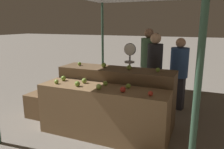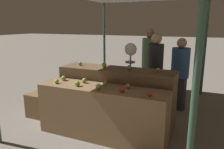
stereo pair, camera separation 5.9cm
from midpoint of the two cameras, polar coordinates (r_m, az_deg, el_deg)
ground_plane at (r=3.78m, az=-2.09°, el=-15.73°), size 60.00×60.00×0.00m
display_counter_front at (r=3.60m, az=-2.15°, el=-9.84°), size 2.12×0.55×0.84m
display_counter_back at (r=4.08m, az=1.53°, el=-5.59°), size 2.12×0.55×1.04m
apple_front_0 at (r=3.77m, az=-13.83°, el=-1.78°), size 0.07×0.07×0.07m
apple_front_1 at (r=3.55m, az=-8.59°, el=-2.38°), size 0.09×0.09×0.09m
apple_front_2 at (r=3.35m, az=-3.08°, el=-3.17°), size 0.09×0.09×0.09m
apple_front_3 at (r=3.20m, az=3.23°, el=-3.95°), size 0.09×0.09×0.09m
apple_front_4 at (r=3.09m, az=10.39°, el=-4.94°), size 0.07×0.07×0.07m
apple_front_5 at (r=3.95m, az=-12.09°, el=-0.92°), size 0.09×0.09×0.09m
apple_front_6 at (r=3.72m, az=-6.80°, el=-1.58°), size 0.09×0.09×0.09m
apple_front_7 at (r=3.55m, az=-1.31°, el=-2.32°), size 0.08×0.08×0.08m
apple_front_8 at (r=3.40m, az=4.70°, el=-3.02°), size 0.08×0.08×0.08m
apple_back_0 at (r=4.27m, az=-7.95°, el=2.82°), size 0.07×0.07×0.07m
apple_back_1 at (r=4.05m, az=-1.66°, el=2.49°), size 0.09×0.09×0.09m
apple_back_2 at (r=3.84m, az=4.99°, el=1.85°), size 0.08×0.08×0.08m
apple_back_3 at (r=3.73m, az=12.38°, el=1.16°), size 0.07×0.07×0.07m
produce_scale at (r=4.40m, az=5.16°, el=2.78°), size 0.25×0.20×1.46m
person_vendor_at_scale at (r=4.57m, az=11.61°, el=1.98°), size 0.42×0.42×1.65m
person_customer_left at (r=4.84m, az=17.66°, el=1.23°), size 0.45×0.45×1.54m
person_customer_right at (r=5.40m, az=10.03°, el=4.02°), size 0.43×0.43×1.72m
wooden_crate_side at (r=4.68m, az=-17.45°, el=-7.38°), size 0.47×0.47×0.47m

